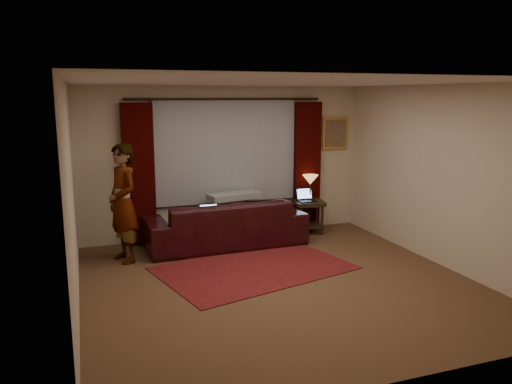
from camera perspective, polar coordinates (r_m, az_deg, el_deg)
floor at (r=6.72m, az=2.65°, el=-10.36°), size 5.00×5.00×0.01m
ceiling at (r=6.26m, az=2.86°, el=12.44°), size 5.00×5.00×0.02m
wall_back at (r=8.70m, az=-3.48°, el=3.44°), size 5.00×0.02×2.60m
wall_front at (r=4.21m, az=15.72°, el=-5.13°), size 5.00×0.02×2.60m
wall_left at (r=5.91m, az=-20.34°, el=-0.84°), size 0.02×5.00×2.60m
wall_right at (r=7.65m, az=20.37°, el=1.73°), size 0.02×5.00×2.60m
sheer_curtain at (r=8.62m, az=-3.38°, el=4.71°), size 2.50×0.05×1.80m
drape_left at (r=8.33m, az=-13.23°, el=1.99°), size 0.50×0.14×2.30m
drape_right at (r=9.14m, az=5.81°, el=3.01°), size 0.50×0.14×2.30m
curtain_rod at (r=8.52m, az=-3.36°, el=10.57°), size 0.04×0.04×3.40m
picture_frame at (r=9.42m, az=9.00°, el=6.65°), size 0.50×0.04×0.60m
sofa at (r=8.18m, az=-3.52°, el=-2.61°), size 2.61×1.19×1.04m
throw_blanket at (r=8.39m, az=-2.54°, el=1.40°), size 0.94×0.52×0.10m
clothing_pile at (r=8.36m, az=2.68°, el=-1.60°), size 0.48×0.37×0.20m
laptop_sofa at (r=7.87m, az=-5.26°, el=-2.34°), size 0.32×0.34×0.23m
area_rug at (r=7.23m, az=-0.24°, el=-8.67°), size 2.96×2.33×0.01m
end_table at (r=9.04m, az=6.04°, el=-2.82°), size 0.59×0.59×0.59m
tiffany_lamp at (r=9.01m, az=6.21°, el=0.52°), size 0.32×0.32×0.45m
laptop_table at (r=8.89m, az=5.86°, el=-0.35°), size 0.33×0.36×0.23m
person at (r=7.57m, az=-14.95°, el=-1.25°), size 0.67×0.67×1.77m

